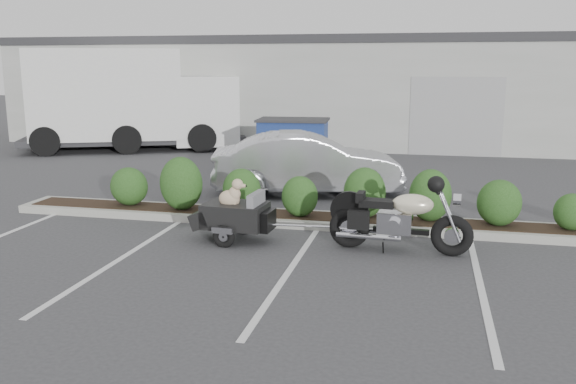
% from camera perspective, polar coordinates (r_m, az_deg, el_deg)
% --- Properties ---
extents(ground, '(90.00, 90.00, 0.00)m').
position_cam_1_polar(ground, '(9.87, -6.00, -5.79)').
color(ground, '#38383A').
rests_on(ground, ground).
extents(planter_kerb, '(12.00, 1.00, 0.15)m').
position_cam_1_polar(planter_kerb, '(11.65, 2.16, -2.60)').
color(planter_kerb, '#9E9E93').
rests_on(planter_kerb, ground).
extents(building, '(26.00, 10.00, 4.00)m').
position_cam_1_polar(building, '(26.09, 6.17, 9.60)').
color(building, '#9EA099').
rests_on(building, ground).
extents(motorcycle, '(2.32, 0.78, 1.33)m').
position_cam_1_polar(motorcycle, '(9.96, 10.36, -2.58)').
color(motorcycle, black).
rests_on(motorcycle, ground).
extents(pet_trailer, '(1.86, 1.04, 1.10)m').
position_cam_1_polar(pet_trailer, '(10.48, -5.03, -2.09)').
color(pet_trailer, black).
rests_on(pet_trailer, ground).
extents(sedan, '(4.60, 2.55, 1.44)m').
position_cam_1_polar(sedan, '(14.18, 1.81, 2.65)').
color(sedan, '#BABBC2').
rests_on(sedan, ground).
extents(dumpster, '(2.21, 1.60, 1.39)m').
position_cam_1_polar(dumpster, '(18.51, 0.48, 4.76)').
color(dumpster, navy).
rests_on(dumpster, ground).
extents(delivery_truck, '(8.00, 5.23, 3.51)m').
position_cam_1_polar(delivery_truck, '(22.48, -14.27, 8.16)').
color(delivery_truck, silver).
rests_on(delivery_truck, ground).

